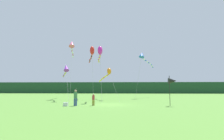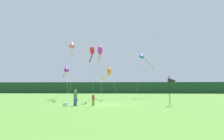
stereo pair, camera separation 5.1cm
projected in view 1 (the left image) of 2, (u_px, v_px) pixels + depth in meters
The scene contains 12 objects.
ground_plane at pixel (109, 105), 21.39m from camera, with size 120.00×120.00×0.00m, color #5B9338.
distant_treeline at pixel (118, 88), 66.30m from camera, with size 108.00×3.81×4.01m, color #1E4228.
person_adult at pixel (75, 97), 20.05m from camera, with size 0.39×0.39×1.77m.
person_child at pixel (93, 99), 20.30m from camera, with size 0.29×0.29×1.33m.
cooler_box at pixel (66, 104), 19.69m from camera, with size 0.48×0.37×0.39m, color silver.
banner_flag_pole at pixel (172, 81), 20.36m from camera, with size 0.90×0.70×3.37m.
kite_red at pixel (92, 52), 32.52m from camera, with size 1.95×5.87×9.42m.
kite_blue at pixel (143, 56), 36.49m from camera, with size 4.92×8.92×9.22m.
kite_orange at pixel (108, 73), 30.24m from camera, with size 3.92×7.32×5.41m.
kite_purple at pixel (66, 69), 28.18m from camera, with size 3.08×6.61×5.82m.
kite_magenta at pixel (100, 52), 26.29m from camera, with size 1.18×5.03×8.07m.
kite_rainbow at pixel (72, 45), 34.68m from camera, with size 2.65×10.38×11.12m.
Camera 1 is at (1.50, -21.64, 1.99)m, focal length 29.01 mm.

